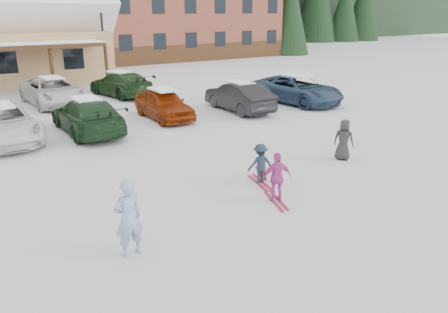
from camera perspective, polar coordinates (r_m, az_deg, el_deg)
ground at (r=12.21m, az=1.40°, el=-5.95°), size 160.00×160.00×0.00m
lamp_post at (r=34.75m, az=-15.59°, el=15.56°), size 0.50×0.25×6.48m
conifer_1 at (r=54.90m, az=8.71°, el=19.59°), size 4.84×4.84×11.22m
conifer_3 at (r=54.54m, az=-21.20°, el=17.42°), size 3.96×3.96×9.18m
conifer_4 at (r=68.33m, az=3.11°, el=19.76°), size 5.06×5.06×11.73m
adult_skier at (r=9.56m, az=-12.39°, el=-7.90°), size 0.66×0.46×1.75m
toddler_red at (r=13.56m, az=4.83°, el=-1.41°), size 0.45×0.35×0.91m
child_navy at (r=13.35m, az=4.75°, el=-0.93°), size 0.90×0.64×1.25m
skis_child_navy at (r=13.57m, az=4.68°, el=-3.37°), size 0.53×1.41×0.03m
child_magenta at (r=12.07m, az=6.96°, el=-2.73°), size 0.90×0.60×1.42m
skis_child_magenta at (r=12.34m, az=6.83°, el=-5.74°), size 0.65×1.39×0.03m
bystander_dark at (r=15.97m, az=15.37°, el=2.13°), size 0.74×0.85×1.46m
parked_car_2 at (r=19.73m, az=-27.12°, el=3.85°), size 2.70×5.48×1.50m
parked_car_3 at (r=19.79m, az=-17.42°, el=5.12°), size 2.13×5.21×1.51m
parked_car_4 at (r=21.63m, az=-7.88°, el=6.81°), size 1.80×4.30×1.46m
parked_car_5 at (r=23.14m, az=1.96°, el=7.83°), size 1.78×4.70×1.53m
parked_car_6 at (r=25.54m, az=9.50°, el=8.63°), size 3.17×5.84×1.55m
parked_car_10 at (r=26.49m, az=-21.43°, el=7.95°), size 2.89×5.69×1.54m
parked_car_11 at (r=28.08m, az=-13.36°, el=9.21°), size 2.95×5.44×1.50m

